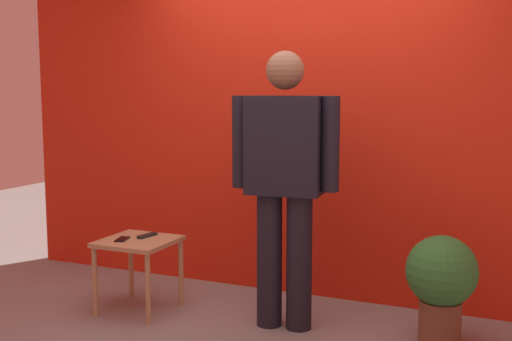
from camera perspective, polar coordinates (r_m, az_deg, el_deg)
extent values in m
cube|color=red|center=(4.89, 4.70, 6.77)|extent=(5.04, 0.12, 3.08)
cylinder|color=black|center=(4.33, 1.16, -7.88)|extent=(0.18, 0.18, 0.90)
cylinder|color=black|center=(4.28, 3.83, -8.09)|extent=(0.18, 0.18, 0.90)
cube|color=black|center=(4.16, 2.55, 2.23)|extent=(0.51, 0.29, 0.64)
cube|color=red|center=(4.28, 2.99, 2.80)|extent=(0.14, 0.03, 0.53)
cube|color=#C68CB7|center=(4.29, 3.02, 2.55)|extent=(0.05, 0.01, 0.48)
cylinder|color=black|center=(4.25, -1.32, 2.56)|extent=(0.13, 0.13, 0.60)
cylinder|color=black|center=(4.10, 6.56, 2.33)|extent=(0.13, 0.13, 0.60)
sphere|color=brown|center=(4.15, 2.59, 8.83)|extent=(0.25, 0.25, 0.25)
cube|color=tan|center=(4.66, -10.36, -6.17)|extent=(0.49, 0.49, 0.03)
cylinder|color=tan|center=(4.68, -14.03, -9.51)|extent=(0.04, 0.04, 0.49)
cylinder|color=tan|center=(4.44, -9.51, -10.33)|extent=(0.04, 0.04, 0.49)
cylinder|color=tan|center=(5.02, -10.97, -8.28)|extent=(0.04, 0.04, 0.49)
cylinder|color=tan|center=(4.79, -6.64, -8.95)|extent=(0.04, 0.04, 0.49)
cube|color=black|center=(4.66, -11.72, -5.96)|extent=(0.11, 0.16, 0.01)
cube|color=black|center=(4.72, -9.57, -5.67)|extent=(0.07, 0.18, 0.02)
cylinder|color=brown|center=(4.26, 15.91, -12.76)|extent=(0.26, 0.26, 0.28)
sphere|color=#2D7233|center=(4.16, 16.07, -8.52)|extent=(0.44, 0.44, 0.44)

